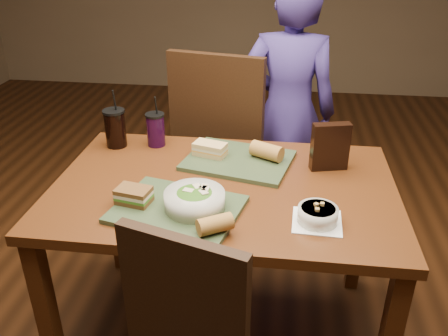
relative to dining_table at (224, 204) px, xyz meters
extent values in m
plane|color=#381C0B|center=(0.00, 0.00, -0.66)|extent=(6.00, 6.00, 0.00)
cube|color=#4F270F|center=(-0.60, -0.38, -0.30)|extent=(0.06, 0.06, 0.71)
cube|color=#4F270F|center=(-0.60, 0.38, -0.30)|extent=(0.06, 0.06, 0.71)
cube|color=#4F270F|center=(0.60, 0.38, -0.30)|extent=(0.06, 0.06, 0.71)
cube|color=#4F270F|center=(0.00, 0.00, 0.07)|extent=(1.30, 0.85, 0.04)
cube|color=black|center=(-0.04, -0.57, 0.01)|extent=(0.39, 0.15, 0.47)
cube|color=black|center=(-0.12, 0.80, -0.15)|extent=(0.57, 0.57, 0.05)
cube|color=black|center=(-0.12, 0.58, 0.16)|extent=(0.48, 0.14, 0.57)
cube|color=black|center=(-0.32, 0.59, -0.41)|extent=(0.05, 0.05, 0.49)
cube|color=black|center=(0.09, 0.59, -0.41)|extent=(0.05, 0.05, 0.49)
cube|color=black|center=(-0.32, 1.00, -0.41)|extent=(0.05, 0.05, 0.49)
cube|color=black|center=(0.09, 1.00, -0.41)|extent=(0.05, 0.05, 0.49)
imported|color=navy|center=(0.23, 0.89, 0.06)|extent=(0.54, 0.37, 1.44)
cube|color=#324227|center=(-0.13, -0.21, 0.10)|extent=(0.48, 0.41, 0.02)
cube|color=#324227|center=(0.04, 0.19, 0.10)|extent=(0.48, 0.41, 0.02)
cylinder|color=silver|center=(-0.07, -0.21, 0.14)|extent=(0.21, 0.21, 0.06)
ellipsoid|color=#427219|center=(-0.07, -0.21, 0.15)|extent=(0.17, 0.17, 0.05)
cube|color=beige|center=(-0.09, -0.21, 0.17)|extent=(0.04, 0.03, 0.01)
cube|color=beige|center=(-0.04, -0.19, 0.17)|extent=(0.02, 0.04, 0.01)
cube|color=beige|center=(-0.05, -0.17, 0.17)|extent=(0.03, 0.04, 0.01)
cube|color=beige|center=(-0.07, -0.17, 0.17)|extent=(0.04, 0.04, 0.01)
cube|color=beige|center=(-0.04, -0.21, 0.17)|extent=(0.04, 0.04, 0.01)
cube|color=white|center=(0.34, -0.22, 0.09)|extent=(0.17, 0.17, 0.00)
cylinder|color=silver|center=(0.34, -0.22, 0.12)|extent=(0.13, 0.13, 0.05)
cylinder|color=black|center=(0.34, -0.22, 0.14)|extent=(0.11, 0.11, 0.01)
cube|color=#B28947|center=(0.35, -0.20, 0.15)|extent=(0.01, 0.01, 0.01)
cube|color=#B28947|center=(0.33, -0.20, 0.15)|extent=(0.02, 0.02, 0.01)
cube|color=#B28947|center=(0.34, -0.24, 0.15)|extent=(0.01, 0.01, 0.01)
cube|color=#593819|center=(-0.29, -0.20, 0.12)|extent=(0.13, 0.10, 0.02)
cube|color=#3F721E|center=(-0.29, -0.20, 0.13)|extent=(0.13, 0.10, 0.01)
cube|color=beige|center=(-0.29, -0.20, 0.14)|extent=(0.13, 0.10, 0.01)
cube|color=#593819|center=(-0.29, -0.20, 0.16)|extent=(0.13, 0.10, 0.02)
cube|color=tan|center=(-0.09, 0.21, 0.12)|extent=(0.15, 0.11, 0.02)
cube|color=orange|center=(-0.09, 0.21, 0.13)|extent=(0.15, 0.11, 0.01)
cube|color=beige|center=(-0.09, 0.21, 0.14)|extent=(0.15, 0.11, 0.01)
cube|color=tan|center=(-0.09, 0.21, 0.15)|extent=(0.15, 0.11, 0.02)
cylinder|color=#AD7533|center=(0.02, -0.34, 0.14)|extent=(0.12, 0.11, 0.06)
cylinder|color=#AD7533|center=(0.15, 0.21, 0.14)|extent=(0.15, 0.12, 0.07)
cylinder|color=black|center=(-0.52, 0.29, 0.17)|extent=(0.09, 0.09, 0.16)
cylinder|color=black|center=(-0.52, 0.29, 0.25)|extent=(0.10, 0.10, 0.01)
cylinder|color=black|center=(-0.51, 0.29, 0.30)|extent=(0.01, 0.03, 0.10)
cylinder|color=black|center=(-0.35, 0.32, 0.16)|extent=(0.08, 0.08, 0.14)
cylinder|color=black|center=(-0.35, 0.32, 0.23)|extent=(0.08, 0.08, 0.01)
cylinder|color=black|center=(-0.34, 0.32, 0.27)|extent=(0.01, 0.02, 0.09)
cube|color=black|center=(0.40, 0.18, 0.19)|extent=(0.16, 0.08, 0.19)
camera|label=1|loc=(0.20, -1.56, 0.98)|focal=38.00mm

